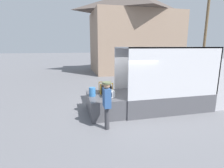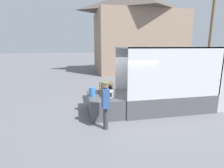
{
  "view_description": "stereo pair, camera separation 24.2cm",
  "coord_description": "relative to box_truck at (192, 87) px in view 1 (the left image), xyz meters",
  "views": [
    {
      "loc": [
        -2.22,
        -7.55,
        3.04
      ],
      "look_at": [
        -0.45,
        -0.2,
        1.41
      ],
      "focal_mm": 28.0,
      "sensor_mm": 36.0,
      "label": 1
    },
    {
      "loc": [
        -1.99,
        -7.6,
        3.04
      ],
      "look_at": [
        -0.45,
        -0.2,
        1.41
      ],
      "focal_mm": 28.0,
      "sensor_mm": 36.0,
      "label": 2
    }
  ],
  "objects": [
    {
      "name": "worker_person",
      "position": [
        -4.86,
        -1.61,
        0.14
      ],
      "size": [
        0.32,
        0.44,
        1.8
      ],
      "color": "#38383D",
      "rests_on": "ground"
    },
    {
      "name": "house_backdrop",
      "position": [
        1.65,
        13.01,
        3.77
      ],
      "size": [
        10.47,
        6.79,
        9.32
      ],
      "color": "gray",
      "rests_on": "ground"
    },
    {
      "name": "utility_pole",
      "position": [
        8.45,
        9.26,
        3.7
      ],
      "size": [
        1.8,
        0.28,
        9.03
      ],
      "color": "brown",
      "rests_on": "ground"
    },
    {
      "name": "box_truck",
      "position": [
        0.0,
        0.0,
        0.0
      ],
      "size": [
        6.59,
        2.21,
        3.02
      ],
      "color": "#B2B2B7",
      "rests_on": "ground"
    },
    {
      "name": "ground_plane",
      "position": [
        -3.87,
        0.0,
        -0.98
      ],
      "size": [
        160.0,
        160.0,
        0.0
      ],
      "primitive_type": "plane",
      "color": "slate"
    },
    {
      "name": "tailgate_deck",
      "position": [
        -4.62,
        0.0,
        -0.55
      ],
      "size": [
        1.49,
        2.1,
        0.86
      ],
      "primitive_type": "cube",
      "color": "#4C4C51",
      "rests_on": "ground"
    },
    {
      "name": "orange_bucket",
      "position": [
        -5.18,
        -0.01,
        0.08
      ],
      "size": [
        0.29,
        0.29,
        0.39
      ],
      "color": "#3370B2",
      "rests_on": "tailgate_deck"
    },
    {
      "name": "microwave",
      "position": [
        -4.49,
        -0.32,
        0.02
      ],
      "size": [
        0.48,
        0.38,
        0.29
      ],
      "color": "white",
      "rests_on": "tailgate_deck"
    },
    {
      "name": "portable_generator",
      "position": [
        -4.47,
        0.36,
        0.08
      ],
      "size": [
        0.6,
        0.5,
        0.52
      ],
      "color": "black",
      "rests_on": "tailgate_deck"
    }
  ]
}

